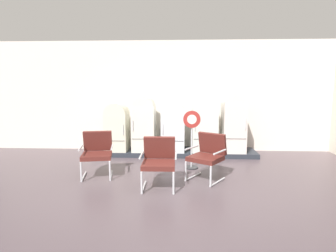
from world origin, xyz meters
name	(u,v)px	position (x,y,z in m)	size (l,w,h in m)	color
ground	(170,196)	(0.00, 0.00, -0.03)	(12.00, 10.00, 0.05)	#504248
back_wall	(175,96)	(0.00, 3.66, 1.65)	(11.76, 0.12, 3.28)	silver
display_plinth	(175,152)	(0.00, 3.02, 0.06)	(4.58, 0.95, 0.13)	#2A2E37
refrigerator_0	(117,126)	(-1.63, 2.91, 0.84)	(0.61, 0.67, 1.35)	silver
refrigerator_1	(144,122)	(-0.87, 2.91, 0.95)	(0.63, 0.66, 1.54)	silver
refrigerator_2	(173,125)	(-0.05, 2.91, 0.86)	(0.64, 0.67, 1.40)	silver
refrigerator_3	(205,121)	(0.84, 2.90, 0.98)	(0.69, 0.65, 1.61)	silver
refrigerator_4	(234,121)	(1.63, 2.93, 0.99)	(0.62, 0.71, 1.63)	silver
armchair_left	(97,151)	(-1.63, 1.01, 0.54)	(0.77, 0.79, 0.96)	silver
armchair_right	(208,154)	(0.74, 0.90, 0.54)	(0.89, 0.91, 0.96)	silver
armchair_center	(159,160)	(-0.24, 0.39, 0.54)	(0.69, 0.69, 0.96)	silver
sign_stand	(192,143)	(0.43, 1.66, 0.62)	(0.40, 0.32, 1.38)	#2D2D30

